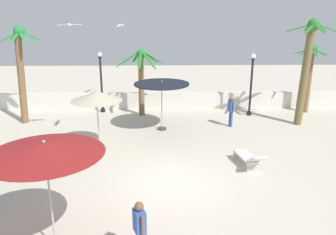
{
  "coord_description": "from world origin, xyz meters",
  "views": [
    {
      "loc": [
        -0.36,
        -10.71,
        5.83
      ],
      "look_at": [
        0.0,
        3.48,
        1.4
      ],
      "focal_mm": 36.2,
      "sensor_mm": 36.0,
      "label": 1
    }
  ],
  "objects_px": {
    "palm_tree_0": "(307,61)",
    "lamp_post_1": "(101,81)",
    "seagull_0": "(70,25)",
    "palm_tree_2": "(141,73)",
    "guest_1": "(140,226)",
    "seagull_1": "(121,25)",
    "palm_tree_3": "(309,70)",
    "lounge_chair_0": "(249,158)",
    "lamp_post_0": "(251,81)",
    "guest_0": "(231,108)",
    "palm_tree_1": "(21,65)",
    "patio_umbrella_2": "(162,86)",
    "patio_umbrella_0": "(45,149)",
    "patio_umbrella_3": "(97,97)"
  },
  "relations": [
    {
      "from": "lamp_post_1",
      "to": "guest_1",
      "type": "xyz_separation_m",
      "value": [
        2.97,
        -13.03,
        -0.92
      ]
    },
    {
      "from": "lamp_post_1",
      "to": "seagull_0",
      "type": "bearing_deg",
      "value": -93.8
    },
    {
      "from": "lamp_post_0",
      "to": "lounge_chair_0",
      "type": "bearing_deg",
      "value": -104.38
    },
    {
      "from": "patio_umbrella_3",
      "to": "guest_1",
      "type": "bearing_deg",
      "value": -72.86
    },
    {
      "from": "palm_tree_0",
      "to": "seagull_0",
      "type": "relative_size",
      "value": 5.41
    },
    {
      "from": "patio_umbrella_2",
      "to": "lamp_post_0",
      "type": "height_order",
      "value": "lamp_post_0"
    },
    {
      "from": "palm_tree_2",
      "to": "lamp_post_1",
      "type": "distance_m",
      "value": 2.6
    },
    {
      "from": "guest_0",
      "to": "seagull_1",
      "type": "xyz_separation_m",
      "value": [
        -6.23,
        5.5,
        4.0
      ]
    },
    {
      "from": "patio_umbrella_2",
      "to": "guest_0",
      "type": "xyz_separation_m",
      "value": [
        3.66,
        0.39,
        -1.29
      ]
    },
    {
      "from": "lounge_chair_0",
      "to": "patio_umbrella_3",
      "type": "bearing_deg",
      "value": 162.86
    },
    {
      "from": "lamp_post_1",
      "to": "guest_1",
      "type": "bearing_deg",
      "value": -77.15
    },
    {
      "from": "palm_tree_3",
      "to": "guest_0",
      "type": "xyz_separation_m",
      "value": [
        -5.09,
        -2.66,
        -1.56
      ]
    },
    {
      "from": "patio_umbrella_2",
      "to": "seagull_1",
      "type": "relative_size",
      "value": 2.39
    },
    {
      "from": "lounge_chair_0",
      "to": "seagull_1",
      "type": "bearing_deg",
      "value": 119.66
    },
    {
      "from": "patio_umbrella_2",
      "to": "lamp_post_0",
      "type": "distance_m",
      "value": 5.72
    },
    {
      "from": "patio_umbrella_3",
      "to": "palm_tree_2",
      "type": "xyz_separation_m",
      "value": [
        1.62,
        5.3,
        0.06
      ]
    },
    {
      "from": "palm_tree_0",
      "to": "lounge_chair_0",
      "type": "bearing_deg",
      "value": -128.28
    },
    {
      "from": "palm_tree_1",
      "to": "lamp_post_1",
      "type": "xyz_separation_m",
      "value": [
        3.82,
        1.99,
        -1.29
      ]
    },
    {
      "from": "lamp_post_0",
      "to": "lounge_chair_0",
      "type": "height_order",
      "value": "lamp_post_0"
    },
    {
      "from": "palm_tree_3",
      "to": "guest_0",
      "type": "distance_m",
      "value": 5.95
    },
    {
      "from": "palm_tree_0",
      "to": "lamp_post_1",
      "type": "xyz_separation_m",
      "value": [
        -11.09,
        2.66,
        -1.54
      ]
    },
    {
      "from": "patio_umbrella_0",
      "to": "lounge_chair_0",
      "type": "relative_size",
      "value": 1.53
    },
    {
      "from": "seagull_0",
      "to": "lamp_post_1",
      "type": "bearing_deg",
      "value": 86.2
    },
    {
      "from": "lamp_post_1",
      "to": "guest_1",
      "type": "height_order",
      "value": "lamp_post_1"
    },
    {
      "from": "lamp_post_1",
      "to": "palm_tree_3",
      "type": "bearing_deg",
      "value": -1.32
    },
    {
      "from": "palm_tree_1",
      "to": "lamp_post_0",
      "type": "bearing_deg",
      "value": 4.91
    },
    {
      "from": "palm_tree_2",
      "to": "seagull_0",
      "type": "xyz_separation_m",
      "value": [
        -2.76,
        -4.27,
        2.83
      ]
    },
    {
      "from": "palm_tree_0",
      "to": "lamp_post_1",
      "type": "bearing_deg",
      "value": 166.5
    },
    {
      "from": "lounge_chair_0",
      "to": "palm_tree_0",
      "type": "bearing_deg",
      "value": 51.72
    },
    {
      "from": "palm_tree_0",
      "to": "palm_tree_3",
      "type": "height_order",
      "value": "palm_tree_0"
    },
    {
      "from": "palm_tree_1",
      "to": "lamp_post_0",
      "type": "distance_m",
      "value": 12.67
    },
    {
      "from": "palm_tree_2",
      "to": "seagull_0",
      "type": "bearing_deg",
      "value": -122.86
    },
    {
      "from": "patio_umbrella_2",
      "to": "guest_0",
      "type": "relative_size",
      "value": 1.67
    },
    {
      "from": "guest_1",
      "to": "seagull_1",
      "type": "xyz_separation_m",
      "value": [
        -1.97,
        15.59,
        4.04
      ]
    },
    {
      "from": "patio_umbrella_0",
      "to": "palm_tree_2",
      "type": "bearing_deg",
      "value": 81.84
    },
    {
      "from": "guest_0",
      "to": "palm_tree_0",
      "type": "bearing_deg",
      "value": 4.13
    },
    {
      "from": "lamp_post_0",
      "to": "lamp_post_1",
      "type": "relative_size",
      "value": 1.0
    },
    {
      "from": "seagull_1",
      "to": "palm_tree_0",
      "type": "bearing_deg",
      "value": -27.35
    },
    {
      "from": "palm_tree_1",
      "to": "lamp_post_1",
      "type": "height_order",
      "value": "palm_tree_1"
    },
    {
      "from": "lamp_post_0",
      "to": "patio_umbrella_0",
      "type": "bearing_deg",
      "value": -124.68
    },
    {
      "from": "patio_umbrella_2",
      "to": "patio_umbrella_3",
      "type": "bearing_deg",
      "value": -136.0
    },
    {
      "from": "palm_tree_0",
      "to": "lounge_chair_0",
      "type": "xyz_separation_m",
      "value": [
        -4.13,
        -5.24,
        -3.03
      ]
    },
    {
      "from": "seagull_1",
      "to": "lounge_chair_0",
      "type": "bearing_deg",
      "value": -60.34
    },
    {
      "from": "guest_0",
      "to": "lamp_post_0",
      "type": "bearing_deg",
      "value": 53.25
    },
    {
      "from": "guest_1",
      "to": "seagull_1",
      "type": "relative_size",
      "value": 1.39
    },
    {
      "from": "lounge_chair_0",
      "to": "patio_umbrella_2",
      "type": "bearing_deg",
      "value": 126.52
    },
    {
      "from": "guest_0",
      "to": "guest_1",
      "type": "relative_size",
      "value": 1.03
    },
    {
      "from": "patio_umbrella_2",
      "to": "patio_umbrella_3",
      "type": "height_order",
      "value": "patio_umbrella_3"
    },
    {
      "from": "palm_tree_2",
      "to": "lounge_chair_0",
      "type": "xyz_separation_m",
      "value": [
        4.53,
        -7.2,
        -2.09
      ]
    },
    {
      "from": "patio_umbrella_2",
      "to": "seagull_0",
      "type": "height_order",
      "value": "seagull_0"
    }
  ]
}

